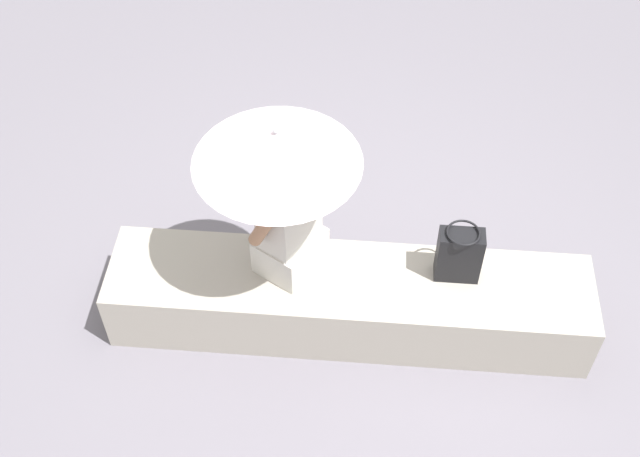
# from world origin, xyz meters

# --- Properties ---
(ground_plane) EXTENTS (14.00, 14.00, 0.00)m
(ground_plane) POSITION_xyz_m (0.00, 0.00, 0.00)
(ground_plane) COLOR slate
(stone_bench) EXTENTS (2.67, 0.55, 0.41)m
(stone_bench) POSITION_xyz_m (0.00, 0.00, 0.20)
(stone_bench) COLOR #A8A093
(stone_bench) RESTS_ON ground
(person_seated) EXTENTS (0.42, 0.50, 0.90)m
(person_seated) POSITION_xyz_m (0.33, -0.08, 0.80)
(person_seated) COLOR beige
(person_seated) RESTS_ON stone_bench
(parasol) EXTENTS (0.81, 0.81, 1.05)m
(parasol) POSITION_xyz_m (0.36, -0.01, 1.34)
(parasol) COLOR #B7B7BC
(parasol) RESTS_ON stone_bench
(handbag_black) EXTENTS (0.24, 0.18, 0.35)m
(handbag_black) POSITION_xyz_m (-0.57, -0.08, 0.58)
(handbag_black) COLOR black
(handbag_black) RESTS_ON stone_bench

